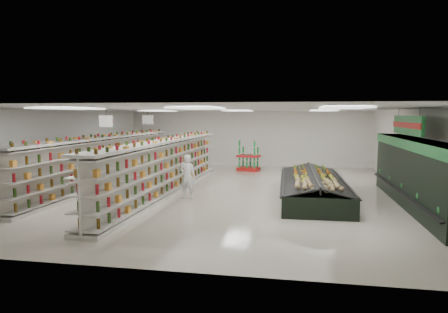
% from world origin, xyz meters
% --- Properties ---
extents(floor, '(16.00, 16.00, 0.00)m').
position_xyz_m(floor, '(0.00, 0.00, 0.00)').
color(floor, beige).
rests_on(floor, ground).
extents(ceiling, '(14.00, 16.00, 0.02)m').
position_xyz_m(ceiling, '(0.00, 0.00, 3.20)').
color(ceiling, white).
rests_on(ceiling, wall_back).
extents(wall_back, '(14.00, 0.02, 3.20)m').
position_xyz_m(wall_back, '(0.00, 8.00, 1.60)').
color(wall_back, white).
rests_on(wall_back, floor).
extents(wall_front, '(14.00, 0.02, 3.20)m').
position_xyz_m(wall_front, '(0.00, -8.00, 1.60)').
color(wall_front, white).
rests_on(wall_front, floor).
extents(wall_left, '(0.02, 16.00, 3.20)m').
position_xyz_m(wall_left, '(-7.00, 0.00, 1.60)').
color(wall_left, white).
rests_on(wall_left, floor).
extents(wall_right, '(0.02, 16.00, 3.20)m').
position_xyz_m(wall_right, '(7.00, 0.00, 1.60)').
color(wall_right, white).
rests_on(wall_right, floor).
extents(produce_wall_case, '(0.93, 8.00, 2.20)m').
position_xyz_m(produce_wall_case, '(6.53, -1.50, 1.24)').
color(produce_wall_case, black).
rests_on(produce_wall_case, floor).
extents(aisle_sign_near, '(0.52, 0.06, 0.75)m').
position_xyz_m(aisle_sign_near, '(-3.80, -2.00, 2.75)').
color(aisle_sign_near, white).
rests_on(aisle_sign_near, ceiling).
extents(aisle_sign_far, '(0.52, 0.06, 0.75)m').
position_xyz_m(aisle_sign_far, '(-3.80, 2.00, 2.75)').
color(aisle_sign_far, white).
rests_on(aisle_sign_far, ceiling).
extents(hortifruti_banner, '(0.12, 3.20, 0.95)m').
position_xyz_m(hortifruti_banner, '(6.25, -1.50, 2.65)').
color(hortifruti_banner, '#207934').
rests_on(hortifruti_banner, ceiling).
extents(gondola_left, '(1.35, 11.95, 2.07)m').
position_xyz_m(gondola_left, '(-5.18, 0.52, 0.95)').
color(gondola_left, silver).
rests_on(gondola_left, floor).
extents(gondola_center, '(1.18, 11.76, 2.04)m').
position_xyz_m(gondola_center, '(-2.09, -0.72, 0.93)').
color(gondola_center, silver).
rests_on(gondola_center, floor).
extents(produce_island, '(2.43, 6.35, 0.94)m').
position_xyz_m(produce_island, '(3.39, -0.58, 0.43)').
color(produce_island, black).
rests_on(produce_island, floor).
extents(soda_endcap, '(1.30, 1.02, 1.48)m').
position_xyz_m(soda_endcap, '(0.30, 5.95, 0.72)').
color(soda_endcap, red).
rests_on(soda_endcap, floor).
extents(shopper_main, '(0.61, 0.42, 1.58)m').
position_xyz_m(shopper_main, '(-1.00, -1.52, 0.79)').
color(shopper_main, white).
rests_on(shopper_main, floor).
extents(shopper_background, '(0.51, 0.80, 1.62)m').
position_xyz_m(shopper_background, '(-3.82, 4.19, 0.81)').
color(shopper_background, '#9C8560').
rests_on(shopper_background, floor).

